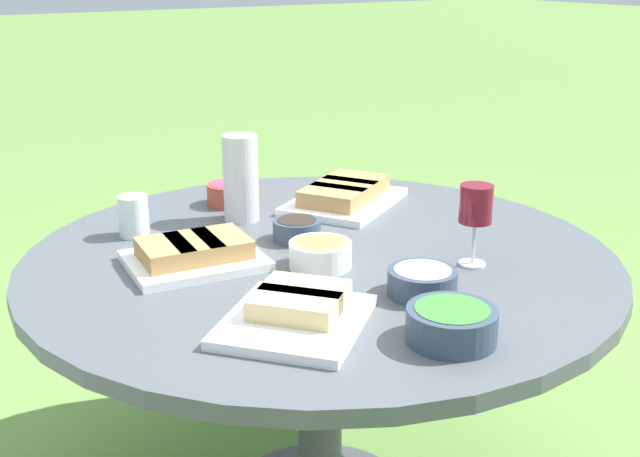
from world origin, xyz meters
The scene contains 12 objects.
dining_table centered at (0.00, 0.00, 0.61)m, with size 1.38×1.38×0.70m.
water_pitcher centered at (0.32, 0.04, 0.82)m, with size 0.10×0.09×0.23m.
wine_glass centered at (-0.25, -0.25, 0.84)m, with size 0.07×0.07×0.19m.
platter_bread_main centered at (0.08, 0.28, 0.73)m, with size 0.26×0.32×0.06m.
platter_charcuterie centered at (0.29, -0.26, 0.73)m, with size 0.40×0.43×0.06m.
platter_sandwich_side centered at (-0.30, 0.24, 0.73)m, with size 0.38×0.38×0.06m.
bowl_fries centered at (-0.08, 0.05, 0.74)m, with size 0.14×0.14×0.06m.
bowl_salad centered at (-0.51, 0.04, 0.74)m, with size 0.16×0.16×0.06m.
bowl_olives centered at (0.11, 0.00, 0.73)m, with size 0.12×0.12×0.05m.
bowl_dip_red centered at (0.46, 0.01, 0.74)m, with size 0.12×0.12×0.06m.
bowl_dip_cream centered at (-0.32, -0.05, 0.73)m, with size 0.14×0.14×0.06m.
cup_water_near centered at (0.35, 0.32, 0.75)m, with size 0.07×0.07×0.10m.
Camera 1 is at (-1.49, 0.94, 1.36)m, focal length 45.00 mm.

